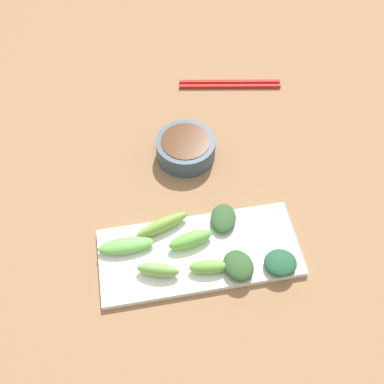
{
  "coord_description": "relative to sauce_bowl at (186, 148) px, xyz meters",
  "views": [
    {
      "loc": [
        0.46,
        -0.07,
        0.74
      ],
      "look_at": [
        -0.03,
        0.02,
        0.05
      ],
      "focal_mm": 43.43,
      "sensor_mm": 36.0,
      "label": 1
    }
  ],
  "objects": [
    {
      "name": "broccoli_leafy_3",
      "position": [
        0.17,
        0.04,
        -0.0
      ],
      "size": [
        0.07,
        0.06,
        0.02
      ],
      "primitive_type": "ellipsoid",
      "rotation": [
        0.0,
        0.0,
        -0.32
      ],
      "color": "#2D522B",
      "rests_on": "serving_plate"
    },
    {
      "name": "broccoli_leafy_0",
      "position": [
        0.28,
        0.11,
        -0.0
      ],
      "size": [
        0.05,
        0.06,
        0.02
      ],
      "primitive_type": "ellipsoid",
      "rotation": [
        0.0,
        0.0,
        -0.0
      ],
      "color": "#205333",
      "rests_on": "serving_plate"
    },
    {
      "name": "broccoli_stalk_4",
      "position": [
        0.26,
        -0.09,
        0.0
      ],
      "size": [
        0.04,
        0.07,
        0.03
      ],
      "primitive_type": "ellipsoid",
      "rotation": [
        0.0,
        0.0,
        -0.29
      ],
      "color": "#6FA84E",
      "rests_on": "serving_plate"
    },
    {
      "name": "tabletop",
      "position": [
        0.14,
        -0.03,
        -0.03
      ],
      "size": [
        2.1,
        2.1,
        0.02
      ],
      "primitive_type": "cube",
      "color": "#8C6846",
      "rests_on": "ground"
    },
    {
      "name": "broccoli_stalk_7",
      "position": [
        0.21,
        -0.03,
        0.0
      ],
      "size": [
        0.04,
        0.08,
        0.03
      ],
      "primitive_type": "ellipsoid",
      "rotation": [
        0.0,
        0.0,
        0.19
      ],
      "color": "#63AF43",
      "rests_on": "serving_plate"
    },
    {
      "name": "broccoli_stalk_1",
      "position": [
        0.2,
        -0.14,
        -0.0
      ],
      "size": [
        0.03,
        0.1,
        0.02
      ],
      "primitive_type": "ellipsoid",
      "rotation": [
        0.0,
        0.0,
        -0.01
      ],
      "color": "#65B24E",
      "rests_on": "serving_plate"
    },
    {
      "name": "serving_plate",
      "position": [
        0.23,
        -0.01,
        -0.02
      ],
      "size": [
        0.15,
        0.35,
        0.01
      ],
      "primitive_type": "cube",
      "color": "white",
      "rests_on": "tabletop"
    },
    {
      "name": "broccoli_stalk_5",
      "position": [
        0.26,
        -0.01,
        -0.0
      ],
      "size": [
        0.03,
        0.07,
        0.02
      ],
      "primitive_type": "ellipsoid",
      "rotation": [
        0.0,
        0.0,
        -0.12
      ],
      "color": "#69A842",
      "rests_on": "serving_plate"
    },
    {
      "name": "sauce_bowl",
      "position": [
        0.0,
        0.0,
        0.0
      ],
      "size": [
        0.12,
        0.12,
        0.04
      ],
      "color": "#354758",
      "rests_on": "tabletop"
    },
    {
      "name": "chopsticks",
      "position": [
        -0.19,
        0.13,
        -0.02
      ],
      "size": [
        0.06,
        0.23,
        0.01
      ],
      "rotation": [
        0.0,
        0.0,
        -0.17
      ],
      "color": "#B51B15",
      "rests_on": "tabletop"
    },
    {
      "name": "broccoli_leafy_2",
      "position": [
        0.27,
        0.04,
        -0.0
      ],
      "size": [
        0.07,
        0.06,
        0.02
      ],
      "primitive_type": "ellipsoid",
      "rotation": [
        0.0,
        0.0,
        0.21
      ],
      "color": "#2D5128",
      "rests_on": "serving_plate"
    },
    {
      "name": "broccoli_stalk_6",
      "position": [
        0.17,
        -0.07,
        0.0
      ],
      "size": [
        0.05,
        0.1,
        0.03
      ],
      "primitive_type": "ellipsoid",
      "rotation": [
        0.0,
        0.0,
        0.31
      ],
      "color": "#74A33E",
      "rests_on": "serving_plate"
    }
  ]
}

